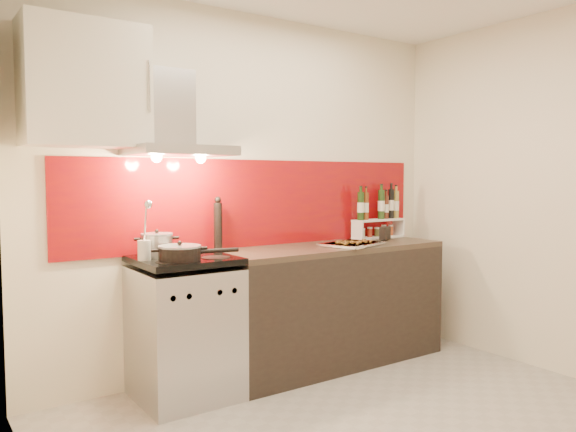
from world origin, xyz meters
TOP-DOWN VIEW (x-y plane):
  - back_wall at (0.00, 1.40)m, footprint 3.40×0.02m
  - left_wall at (-1.70, 0.00)m, footprint 0.02×2.80m
  - right_wall at (1.70, 0.00)m, footprint 0.02×2.80m
  - backsplash at (0.05, 1.39)m, footprint 3.00×0.02m
  - range_stove at (-0.70, 1.10)m, footprint 0.60×0.60m
  - counter at (0.50, 1.10)m, footprint 1.80×0.60m
  - range_hood at (-0.70, 1.24)m, footprint 0.62×0.50m
  - upper_cabinet at (-1.25, 1.22)m, footprint 0.70×0.35m
  - stock_pot at (-0.84, 1.20)m, footprint 0.20×0.20m
  - saute_pan at (-0.78, 0.96)m, footprint 0.50×0.26m
  - utensil_jar at (-0.96, 1.09)m, footprint 0.08×0.12m
  - pepper_mill at (-0.35, 1.30)m, footprint 0.06×0.06m
  - step_shelf at (1.15, 1.27)m, footprint 0.49×0.13m
  - caddy_box at (1.06, 1.11)m, footprint 0.13×0.10m
  - baking_tray at (0.61, 0.99)m, footprint 0.53×0.46m

SIDE VIEW (x-z plane):
  - range_stove at x=-0.70m, z-range -0.01..0.90m
  - counter at x=0.50m, z-range 0.00..0.90m
  - baking_tray at x=0.61m, z-range 0.90..0.93m
  - saute_pan at x=-0.78m, z-range 0.90..1.02m
  - caddy_box at x=1.06m, z-range 0.91..1.01m
  - stock_pot at x=-0.84m, z-range 0.90..1.07m
  - utensil_jar at x=-0.96m, z-range 0.82..1.20m
  - step_shelf at x=1.15m, z-range 0.88..1.29m
  - pepper_mill at x=-0.35m, z-range 0.89..1.27m
  - backsplash at x=0.05m, z-range 0.90..1.54m
  - back_wall at x=0.00m, z-range 0.00..2.60m
  - left_wall at x=-1.70m, z-range 0.00..2.60m
  - right_wall at x=1.70m, z-range 0.00..2.60m
  - range_hood at x=-0.70m, z-range 1.44..2.05m
  - upper_cabinet at x=-1.25m, z-range 1.59..2.31m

